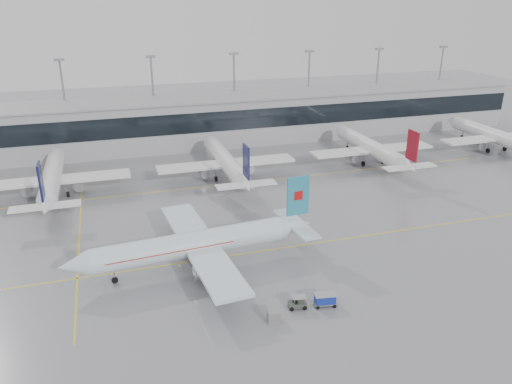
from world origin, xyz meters
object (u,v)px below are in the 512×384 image
object	(u,v)px
gse_unit	(274,316)
baggage_tug	(297,304)
air_canada_jet	(199,243)
baggage_cart	(325,299)

from	to	relation	value
gse_unit	baggage_tug	bearing A→B (deg)	33.33
air_canada_jet	baggage_cart	world-z (taller)	air_canada_jet
baggage_cart	air_canada_jet	bearing A→B (deg)	141.95
air_canada_jet	baggage_cart	bearing A→B (deg)	127.73
baggage_cart	gse_unit	xyz separation A→B (m)	(-7.34, -1.21, -0.24)
baggage_cart	gse_unit	bearing A→B (deg)	-161.41
air_canada_jet	gse_unit	world-z (taller)	air_canada_jet
baggage_tug	gse_unit	bearing A→B (deg)	-145.50
air_canada_jet	gse_unit	xyz separation A→B (m)	(6.05, -15.71, -3.01)
air_canada_jet	baggage_tug	size ratio (longest dim) A/B	10.90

